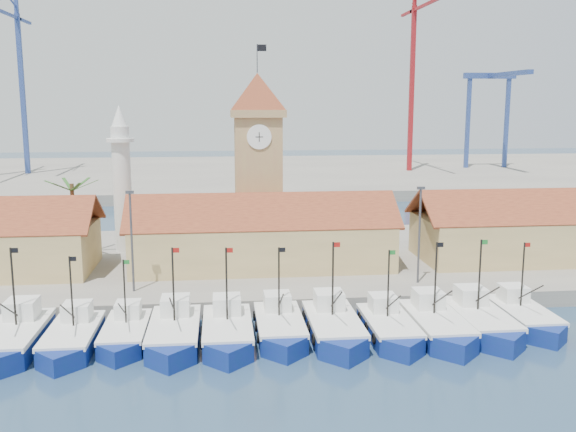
{
  "coord_description": "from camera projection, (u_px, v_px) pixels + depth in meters",
  "views": [
    {
      "loc": [
        -4.18,
        -44.2,
        18.08
      ],
      "look_at": [
        2.46,
        18.0,
        6.97
      ],
      "focal_mm": 40.0,
      "sensor_mm": 36.0,
      "label": 1
    }
  ],
  "objects": [
    {
      "name": "crane_red_right",
      "position": [
        414.0,
        63.0,
        147.99
      ],
      "size": [
        1.0,
        32.33,
        45.01
      ],
      "color": "maroon",
      "rests_on": "terminal"
    },
    {
      "name": "boat_5",
      "position": [
        280.0,
        329.0,
        49.63
      ],
      "size": [
        3.59,
        9.85,
        7.45
      ],
      "color": "navy",
      "rests_on": "ground"
    },
    {
      "name": "lamp_posts",
      "position": [
        273.0,
        233.0,
        57.54
      ],
      "size": [
        80.7,
        0.25,
        9.03
      ],
      "color": "#3F3F44",
      "rests_on": "quay"
    },
    {
      "name": "boat_7",
      "position": [
        390.0,
        330.0,
        49.51
      ],
      "size": [
        3.51,
        9.6,
        7.27
      ],
      "color": "navy",
      "rests_on": "ground"
    },
    {
      "name": "boat_3",
      "position": [
        174.0,
        335.0,
        48.18
      ],
      "size": [
        3.75,
        10.28,
        7.78
      ],
      "color": "navy",
      "rests_on": "ground"
    },
    {
      "name": "terminal",
      "position": [
        237.0,
        174.0,
        154.39
      ],
      "size": [
        240.0,
        80.0,
        2.0
      ],
      "primitive_type": "cube",
      "color": "gray",
      "rests_on": "ground"
    },
    {
      "name": "hall_center",
      "position": [
        262.0,
        242.0,
        65.75
      ],
      "size": [
        27.04,
        10.13,
        7.61
      ],
      "color": "tan",
      "rests_on": "quay"
    },
    {
      "name": "boat_0",
      "position": [
        13.0,
        341.0,
        47.06
      ],
      "size": [
        3.88,
        10.63,
        8.04
      ],
      "color": "navy",
      "rests_on": "ground"
    },
    {
      "name": "ground",
      "position": [
        281.0,
        353.0,
        46.87
      ],
      "size": [
        400.0,
        400.0,
        0.0
      ],
      "primitive_type": "plane",
      "color": "navy",
      "rests_on": "ground"
    },
    {
      "name": "hall_right",
      "position": [
        558.0,
        235.0,
        69.1
      ],
      "size": [
        31.2,
        10.13,
        7.61
      ],
      "color": "tan",
      "rests_on": "quay"
    },
    {
      "name": "clock_tower",
      "position": [
        258.0,
        159.0,
        70.23
      ],
      "size": [
        5.8,
        5.8,
        22.7
      ],
      "color": "tan",
      "rests_on": "quay"
    },
    {
      "name": "minaret",
      "position": [
        122.0,
        179.0,
        71.01
      ],
      "size": [
        3.0,
        3.0,
        16.3
      ],
      "color": "silver",
      "rests_on": "quay"
    },
    {
      "name": "boat_6",
      "position": [
        334.0,
        330.0,
        49.36
      ],
      "size": [
        3.83,
        10.5,
        7.94
      ],
      "color": "navy",
      "rests_on": "ground"
    },
    {
      "name": "gantry",
      "position": [
        495.0,
        94.0,
        154.26
      ],
      "size": [
        13.0,
        22.0,
        23.2
      ],
      "color": "navy",
      "rests_on": "terminal"
    },
    {
      "name": "boat_2",
      "position": [
        125.0,
        335.0,
        48.47
      ],
      "size": [
        3.26,
        8.92,
        6.75
      ],
      "color": "navy",
      "rests_on": "ground"
    },
    {
      "name": "boat_8",
      "position": [
        438.0,
        327.0,
        49.88
      ],
      "size": [
        3.77,
        10.33,
        7.82
      ],
      "color": "navy",
      "rests_on": "ground"
    },
    {
      "name": "palm_tree",
      "position": [
        73.0,
        214.0,
        69.14
      ],
      "size": [
        5.6,
        5.03,
        8.39
      ],
      "color": "brown",
      "rests_on": "quay"
    },
    {
      "name": "boat_10",
      "position": [
        525.0,
        318.0,
        52.11
      ],
      "size": [
        3.51,
        9.62,
        7.28
      ],
      "color": "navy",
      "rests_on": "ground"
    },
    {
      "name": "quay",
      "position": [
        260.0,
        263.0,
        70.24
      ],
      "size": [
        140.0,
        32.0,
        1.5
      ],
      "primitive_type": "cube",
      "color": "gray",
      "rests_on": "ground"
    },
    {
      "name": "boat_4",
      "position": [
        228.0,
        334.0,
        48.52
      ],
      "size": [
        3.71,
        10.16,
        7.69
      ],
      "color": "navy",
      "rests_on": "ground"
    },
    {
      "name": "crane_blue_near",
      "position": [
        19.0,
        69.0,
        142.19
      ],
      "size": [
        1.0,
        29.71,
        42.43
      ],
      "color": "navy",
      "rests_on": "terminal"
    },
    {
      "name": "boat_9",
      "position": [
        482.0,
        323.0,
        50.79
      ],
      "size": [
        3.77,
        10.34,
        7.82
      ],
      "color": "navy",
      "rests_on": "ground"
    },
    {
      "name": "boat_1",
      "position": [
        71.0,
        340.0,
        47.38
      ],
      "size": [
        3.52,
        9.64,
        7.29
      ],
      "color": "navy",
      "rests_on": "ground"
    }
  ]
}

